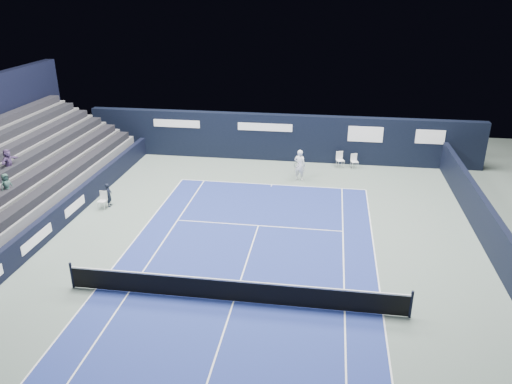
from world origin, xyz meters
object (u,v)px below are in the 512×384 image
folding_chair_back_a (340,157)px  line_judge_chair (103,199)px  tennis_net (233,290)px  folding_chair_back_b (354,160)px  tennis_player (300,165)px

folding_chair_back_a → line_judge_chair: bearing=-166.3°
tennis_net → folding_chair_back_b: bearing=72.6°
folding_chair_back_a → tennis_player: bearing=-151.3°
folding_chair_back_b → tennis_net: size_ratio=0.07×
folding_chair_back_a → folding_chair_back_b: size_ratio=1.09×
folding_chair_back_a → tennis_net: size_ratio=0.08×
tennis_net → tennis_player: 12.98m
tennis_player → folding_chair_back_b: bearing=39.1°
folding_chair_back_a → line_judge_chair: folding_chair_back_a is taller
folding_chair_back_b → tennis_net: bearing=-125.3°
folding_chair_back_b → line_judge_chair: line_judge_chair is taller
line_judge_chair → tennis_net: tennis_net is taller
folding_chair_back_a → folding_chair_back_b: bearing=-24.7°
folding_chair_back_a → tennis_net: tennis_net is taller
folding_chair_back_a → folding_chair_back_b: 0.94m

